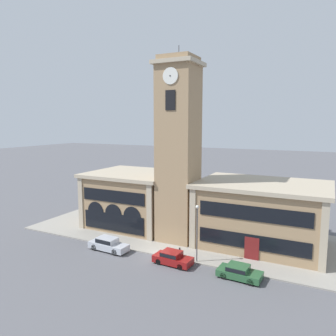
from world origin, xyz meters
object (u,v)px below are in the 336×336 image
object	(u,v)px
street_lamp	(197,225)
fire_hydrant	(117,242)
parked_car_far	(239,272)
parked_car_near	(108,244)
parked_car_mid	(172,258)
bollard	(180,252)

from	to	relation	value
street_lamp	fire_hydrant	size ratio (longest dim) A/B	6.84
parked_car_far	street_lamp	distance (m)	6.02
parked_car_near	parked_car_far	world-z (taller)	parked_car_near
parked_car_near	fire_hydrant	bearing A→B (deg)	83.89
parked_car_mid	fire_hydrant	distance (m)	7.98
street_lamp	parked_car_mid	bearing A→B (deg)	-145.35
parked_car_near	street_lamp	bearing A→B (deg)	11.14
bollard	parked_car_near	bearing A→B (deg)	-168.46
bollard	fire_hydrant	xyz separation A→B (m)	(-7.91, -0.28, -0.10)
bollard	parked_car_far	bearing A→B (deg)	-13.71
parked_car_far	bollard	distance (m)	7.01
parked_car_near	street_lamp	size ratio (longest dim) A/B	0.81
parked_car_near	parked_car_mid	distance (m)	8.08
fire_hydrant	bollard	bearing A→B (deg)	2.00
parked_car_far	bollard	bearing A→B (deg)	169.36
parked_car_far	bollard	size ratio (longest dim) A/B	3.89
street_lamp	fire_hydrant	bearing A→B (deg)	-179.66
parked_car_near	parked_car_mid	world-z (taller)	parked_car_near
bollard	fire_hydrant	distance (m)	7.91
parked_car_far	parked_car_mid	bearing A→B (deg)	-176.93
parked_car_near	bollard	size ratio (longest dim) A/B	4.53
parked_car_near	bollard	distance (m)	8.30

